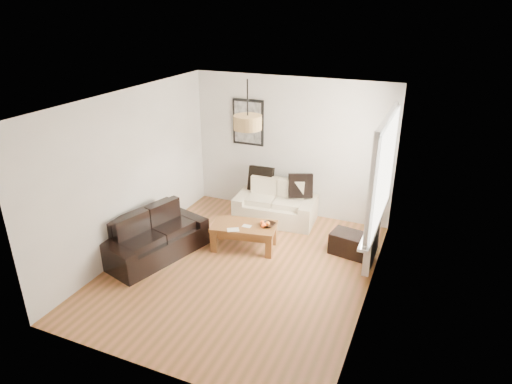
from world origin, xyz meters
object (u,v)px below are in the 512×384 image
at_px(loveseat_cream, 276,202).
at_px(coffee_table, 244,236).
at_px(ottoman, 351,244).
at_px(sofa_leather, 155,236).

bearing_deg(loveseat_cream, coffee_table, -99.65).
bearing_deg(ottoman, coffee_table, -163.30).
relative_size(sofa_leather, coffee_table, 1.58).
bearing_deg(loveseat_cream, ottoman, -27.65).
height_order(sofa_leather, coffee_table, sofa_leather).
distance_m(loveseat_cream, ottoman, 1.70).
height_order(sofa_leather, ottoman, sofa_leather).
bearing_deg(sofa_leather, ottoman, -49.99).
height_order(coffee_table, ottoman, coffee_table).
bearing_deg(ottoman, sofa_leather, -156.06).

